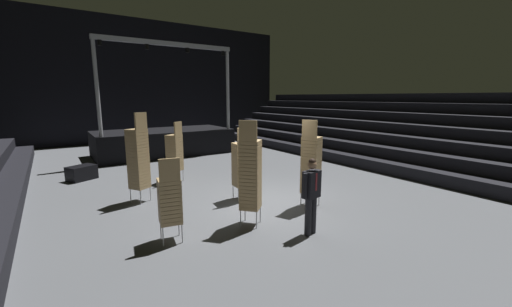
% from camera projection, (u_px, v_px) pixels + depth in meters
% --- Properties ---
extents(ground_plane, '(22.00, 30.00, 0.10)m').
position_uv_depth(ground_plane, '(264.00, 203.00, 8.97)').
color(ground_plane, '#515459').
extents(arena_end_wall, '(22.00, 0.30, 8.00)m').
position_uv_depth(arena_end_wall, '(134.00, 81.00, 20.53)').
color(arena_end_wall, black).
rests_on(arena_end_wall, ground_plane).
extents(bleacher_bank_right, '(5.25, 24.00, 3.15)m').
position_uv_depth(bleacher_bank_right, '(403.00, 128.00, 14.06)').
color(bleacher_bank_right, black).
rests_on(bleacher_bank_right, ground_plane).
extents(stage_riser, '(6.74, 3.22, 5.51)m').
position_uv_depth(stage_riser, '(164.00, 141.00, 16.34)').
color(stage_riser, black).
rests_on(stage_riser, ground_plane).
extents(man_with_tie, '(0.57, 0.31, 1.70)m').
position_uv_depth(man_with_tie, '(312.00, 192.00, 6.68)').
color(man_with_tie, black).
rests_on(man_with_tie, ground_plane).
extents(chair_stack_front_left, '(0.51, 0.51, 1.79)m').
position_uv_depth(chair_stack_front_left, '(170.00, 200.00, 6.37)').
color(chair_stack_front_left, '#B2B5BA').
rests_on(chair_stack_front_left, ground_plane).
extents(chair_stack_front_right, '(0.59, 0.59, 2.39)m').
position_uv_depth(chair_stack_front_right, '(311.00, 164.00, 8.38)').
color(chair_stack_front_right, '#B2B5BA').
rests_on(chair_stack_front_right, ground_plane).
extents(chair_stack_mid_left, '(0.62, 0.62, 2.48)m').
position_uv_depth(chair_stack_mid_left, '(250.00, 174.00, 7.14)').
color(chair_stack_mid_left, '#B2B5BA').
rests_on(chair_stack_mid_left, ground_plane).
extents(chair_stack_mid_right, '(0.48, 0.48, 2.14)m').
position_uv_depth(chair_stack_mid_right, '(241.00, 164.00, 9.02)').
color(chair_stack_mid_right, '#B2B5BA').
rests_on(chair_stack_mid_right, ground_plane).
extents(chair_stack_mid_centre, '(0.60, 0.60, 2.56)m').
position_uv_depth(chair_stack_mid_centre, '(138.00, 158.00, 8.76)').
color(chair_stack_mid_centre, '#B2B5BA').
rests_on(chair_stack_mid_centre, ground_plane).
extents(chair_stack_rear_left, '(0.61, 0.61, 2.14)m').
position_uv_depth(chair_stack_rear_left, '(175.00, 152.00, 10.94)').
color(chair_stack_rear_left, '#B2B5BA').
rests_on(chair_stack_rear_left, ground_plane).
extents(equipment_road_case, '(1.08, 0.95, 0.52)m').
position_uv_depth(equipment_road_case, '(82.00, 173.00, 11.28)').
color(equipment_road_case, black).
rests_on(equipment_road_case, ground_plane).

